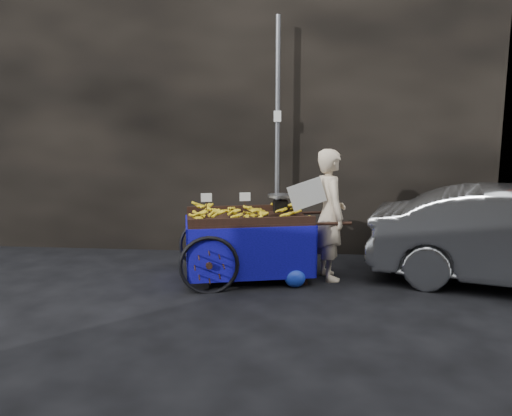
# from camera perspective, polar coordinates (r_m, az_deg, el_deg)

# --- Properties ---
(ground) EXTENTS (80.00, 80.00, 0.00)m
(ground) POSITION_cam_1_polar(r_m,az_deg,el_deg) (7.45, -0.47, -8.20)
(ground) COLOR black
(ground) RESTS_ON ground
(building_wall) EXTENTS (13.50, 2.00, 5.00)m
(building_wall) POSITION_cam_1_polar(r_m,az_deg,el_deg) (9.66, 3.42, 10.91)
(building_wall) COLOR black
(building_wall) RESTS_ON ground
(street_pole) EXTENTS (0.12, 0.10, 4.00)m
(street_pole) POSITION_cam_1_polar(r_m,az_deg,el_deg) (8.37, 2.46, 7.74)
(street_pole) COLOR slate
(street_pole) RESTS_ON ground
(banana_cart) EXTENTS (2.64, 1.63, 1.33)m
(banana_cart) POSITION_cam_1_polar(r_m,az_deg,el_deg) (7.33, -1.39, -1.84)
(banana_cart) COLOR black
(banana_cart) RESTS_ON ground
(vendor) EXTENTS (0.95, 0.80, 1.92)m
(vendor) POSITION_cam_1_polar(r_m,az_deg,el_deg) (7.38, 8.43, -0.76)
(vendor) COLOR beige
(vendor) RESTS_ON ground
(plastic_bag) EXTENTS (0.30, 0.24, 0.27)m
(plastic_bag) POSITION_cam_1_polar(r_m,az_deg,el_deg) (7.11, 4.47, -7.96)
(plastic_bag) COLOR #1A37C3
(plastic_bag) RESTS_ON ground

